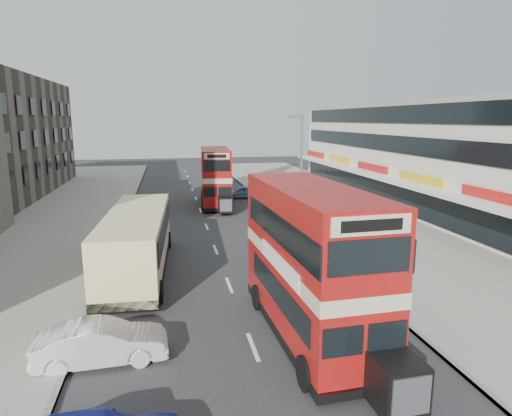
{
  "coord_description": "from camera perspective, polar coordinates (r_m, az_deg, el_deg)",
  "views": [
    {
      "loc": [
        -2.7,
        -11.96,
        7.83
      ],
      "look_at": [
        0.93,
        6.1,
        4.12
      ],
      "focal_mm": 31.06,
      "sensor_mm": 36.0,
      "label": 1
    }
  ],
  "objects": [
    {
      "name": "car_right_b",
      "position": [
        34.51,
        2.77,
        -0.81
      ],
      "size": [
        4.02,
        2.02,
        1.09
      ],
      "primitive_type": "imported",
      "rotation": [
        0.0,
        0.0,
        -1.52
      ],
      "color": "orange",
      "rests_on": "ground"
    },
    {
      "name": "coach",
      "position": [
        23.66,
        -15.07,
        -3.94
      ],
      "size": [
        3.4,
        11.25,
        2.95
      ],
      "rotation": [
        0.0,
        0.0,
        -0.05
      ],
      "color": "black",
      "rests_on": "ground"
    },
    {
      "name": "bus_second",
      "position": [
        40.71,
        -5.22,
        4.02
      ],
      "size": [
        3.07,
        9.27,
        5.02
      ],
      "rotation": [
        0.0,
        0.0,
        3.07
      ],
      "color": "black",
      "rests_on": "ground"
    },
    {
      "name": "bus_main",
      "position": [
        15.97,
        7.16,
        -6.99
      ],
      "size": [
        3.04,
        9.77,
        5.36
      ],
      "rotation": [
        0.0,
        0.0,
        3.18
      ],
      "color": "black",
      "rests_on": "ground"
    },
    {
      "name": "road_surface",
      "position": [
        33.01,
        -6.37,
        -2.4
      ],
      "size": [
        12.0,
        90.0,
        0.01
      ],
      "primitive_type": "cube",
      "color": "#28282B",
      "rests_on": "ground"
    },
    {
      "name": "pavement_right",
      "position": [
        36.02,
        13.0,
        -1.34
      ],
      "size": [
        12.0,
        90.0,
        0.15
      ],
      "primitive_type": "cube",
      "color": "gray",
      "rests_on": "ground"
    },
    {
      "name": "kerb_right",
      "position": [
        34.04,
        3.91,
        -1.81
      ],
      "size": [
        0.2,
        90.0,
        0.16
      ],
      "primitive_type": "cube",
      "color": "gray",
      "rests_on": "ground"
    },
    {
      "name": "car_right_c",
      "position": [
        44.52,
        -1.77,
        2.07
      ],
      "size": [
        3.8,
        1.84,
        1.25
      ],
      "primitive_type": "imported",
      "rotation": [
        0.0,
        0.0,
        -1.67
      ],
      "color": "teal",
      "rests_on": "ground"
    },
    {
      "name": "kerb_left",
      "position": [
        33.06,
        -16.98,
        -2.69
      ],
      "size": [
        0.2,
        90.0,
        0.16
      ],
      "primitive_type": "cube",
      "color": "gray",
      "rests_on": "ground"
    },
    {
      "name": "car_right_a",
      "position": [
        27.91,
        4.17,
        -3.58
      ],
      "size": [
        4.52,
        2.07,
        1.28
      ],
      "primitive_type": "imported",
      "rotation": [
        0.0,
        0.0,
        -1.63
      ],
      "color": "#A83210",
      "rests_on": "ground"
    },
    {
      "name": "car_left_front",
      "position": [
        15.85,
        -19.26,
        -16.07
      ],
      "size": [
        4.27,
        1.69,
        1.38
      ],
      "primitive_type": "imported",
      "rotation": [
        0.0,
        0.0,
        1.63
      ],
      "color": "silver",
      "rests_on": "ground"
    },
    {
      "name": "pavement_left",
      "position": [
        34.17,
        -26.87,
        -2.99
      ],
      "size": [
        12.0,
        90.0,
        0.15
      ],
      "primitive_type": "cube",
      "color": "gray",
      "rests_on": "ground"
    },
    {
      "name": "street_lamp",
      "position": [
        31.49,
        5.73,
        5.78
      ],
      "size": [
        1.0,
        0.2,
        8.12
      ],
      "color": "slate",
      "rests_on": "ground"
    },
    {
      "name": "pedestrian_far",
      "position": [
        42.79,
        3.55,
        2.17
      ],
      "size": [
        1.02,
        0.5,
        1.69
      ],
      "primitive_type": "imported",
      "rotation": [
        0.0,
        0.0,
        -0.09
      ],
      "color": "gray",
      "rests_on": "pavement_right"
    },
    {
      "name": "cyclist",
      "position": [
        35.43,
        1.07,
        -0.16
      ],
      "size": [
        0.65,
        1.58,
        2.1
      ],
      "rotation": [
        0.0,
        0.0,
        0.04
      ],
      "color": "gray",
      "rests_on": "ground"
    },
    {
      "name": "pedestrian_near",
      "position": [
        29.69,
        9.12,
        -2.2
      ],
      "size": [
        0.65,
        0.52,
        1.56
      ],
      "primitive_type": "imported",
      "rotation": [
        0.0,
        0.0,
        3.39
      ],
      "color": "gray",
      "rests_on": "pavement_right"
    },
    {
      "name": "commercial_row",
      "position": [
        40.94,
        22.38,
        6.14
      ],
      "size": [
        9.9,
        46.2,
        9.3
      ],
      "color": "beige",
      "rests_on": "ground"
    },
    {
      "name": "ground",
      "position": [
        14.55,
        1.22,
        -21.18
      ],
      "size": [
        160.0,
        160.0,
        0.0
      ],
      "primitive_type": "plane",
      "color": "#28282B",
      "rests_on": "ground"
    }
  ]
}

